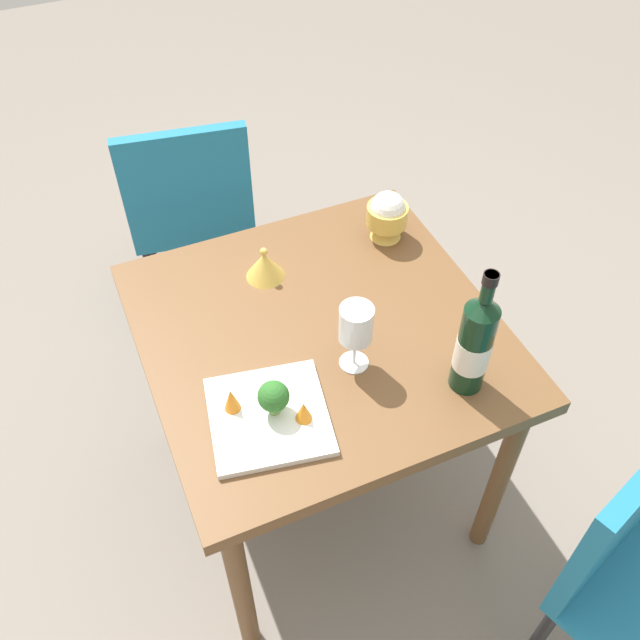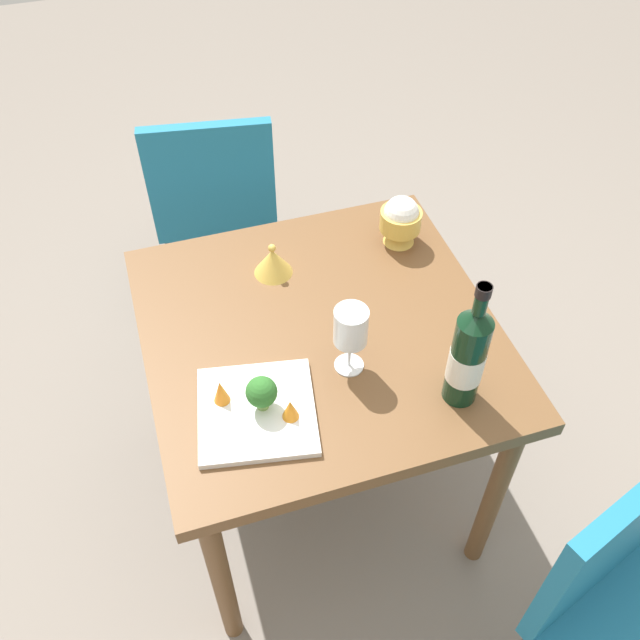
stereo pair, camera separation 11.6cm
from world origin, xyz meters
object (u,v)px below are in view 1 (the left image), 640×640
Objects in this scene: wine_bottle at (474,344)px; wine_glass at (356,325)px; rice_bowl_lid at (265,265)px; broccoli_floret at (274,397)px; carrot_garnish_left at (304,411)px; rice_bowl at (387,215)px; serving_plate at (269,416)px; carrot_garnish_right at (231,399)px; chair_by_wall at (190,205)px.

wine_bottle is 0.25m from wine_glass.
broccoli_floret is at bearing 72.31° from rice_bowl_lid.
broccoli_floret is 0.07m from carrot_garnish_left.
rice_bowl is 0.36m from rice_bowl_lid.
serving_plate is at bearing 70.56° from rice_bowl_lid.
serving_plate is at bearing 40.90° from rice_bowl.
carrot_garnish_left is at bearing 146.82° from carrot_garnish_right.
carrot_garnish_left is 0.16m from carrot_garnish_right.
rice_bowl reaches higher than rice_bowl_lid.
carrot_garnish_right is (0.13, -0.08, 0.00)m from carrot_garnish_left.
rice_bowl is 0.49× the size of serving_plate.
rice_bowl_lid is at bearing -76.41° from wine_glass.
wine_glass is (0.20, -0.15, -0.00)m from wine_bottle.
serving_plate is at bearing -31.61° from carrot_garnish_left.
rice_bowl_lid is 1.17× the size of broccoli_floret.
wine_bottle is 0.44m from broccoli_floret.
chair_by_wall is 4.75× the size of wine_glass.
broccoli_floret is (0.49, 0.43, -0.01)m from rice_bowl.
rice_bowl is at bearing -138.39° from broccoli_floret.
serving_plate is 3.39× the size of broccoli_floret.
chair_by_wall is at bearing -55.82° from rice_bowl.
rice_bowl_lid is at bearing 2.78° from rice_bowl.
rice_bowl_lid is 0.44m from broccoli_floret.
wine_bottle is 0.59m from rice_bowl_lid.
rice_bowl is at bearing -139.10° from serving_plate.
rice_bowl_lid is at bearing -107.69° from broccoli_floret.
carrot_garnish_left is at bearing 148.39° from serving_plate.
rice_bowl is (-0.41, 0.60, 0.27)m from chair_by_wall.
broccoli_floret is at bearing -85.45° from chair_by_wall.
serving_plate is 0.09m from carrot_garnish_right.
carrot_garnish_right is (0.08, -0.04, -0.02)m from broccoli_floret.
rice_bowl_lid is at bearing -60.02° from wine_bottle.
chair_by_wall is at bearing -99.20° from carrot_garnish_right.
wine_bottle is 0.39m from carrot_garnish_left.
chair_by_wall is 1.21m from wine_bottle.
rice_bowl is 0.67m from serving_plate.
rice_bowl is 2.68× the size of carrot_garnish_left.
rice_bowl reaches higher than serving_plate.
carrot_garnish_right is (0.30, 0.02, -0.08)m from wine_glass.
serving_plate is 4.68× the size of carrot_garnish_right.
carrot_garnish_right is (0.21, 0.37, 0.01)m from rice_bowl_lid.
chair_by_wall is at bearing -85.15° from rice_bowl_lid.
wine_bottle reaches higher than carrot_garnish_left.
wine_glass is 0.22m from carrot_garnish_left.
carrot_garnish_left is (-0.07, 0.04, 0.03)m from serving_plate.
wine_bottle is at bearing 169.11° from serving_plate.
chair_by_wall is 1.06m from serving_plate.
serving_plate is (0.44, -0.08, -0.12)m from wine_bottle.
wine_bottle is 3.90× the size of broccoli_floret.
rice_bowl_lid is at bearing -100.20° from carrot_garnish_left.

